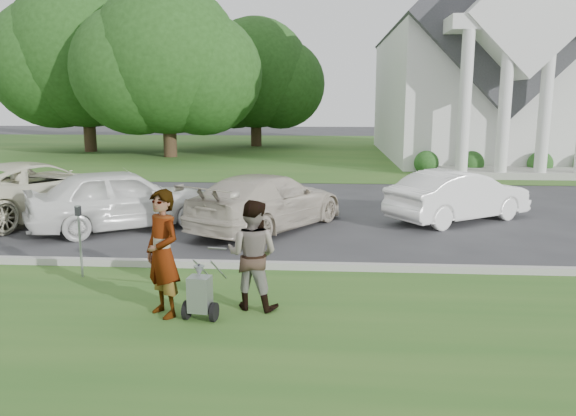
# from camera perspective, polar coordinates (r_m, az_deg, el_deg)

# --- Properties ---
(ground) EXTENTS (120.00, 120.00, 0.00)m
(ground) POSITION_cam_1_polar(r_m,az_deg,el_deg) (10.44, -1.67, -7.15)
(ground) COLOR #333335
(ground) RESTS_ON ground
(grass_strip) EXTENTS (80.00, 7.00, 0.01)m
(grass_strip) POSITION_cam_1_polar(r_m,az_deg,el_deg) (7.67, -3.90, -14.06)
(grass_strip) COLOR #2A581E
(grass_strip) RESTS_ON ground
(church_lawn) EXTENTS (80.00, 30.00, 0.01)m
(church_lawn) POSITION_cam_1_polar(r_m,az_deg,el_deg) (37.04, 2.37, 5.90)
(church_lawn) COLOR #2A581E
(church_lawn) RESTS_ON ground
(curb) EXTENTS (80.00, 0.18, 0.15)m
(curb) POSITION_cam_1_polar(r_m,az_deg,el_deg) (10.94, -1.40, -5.89)
(curb) COLOR #9E9E93
(curb) RESTS_ON ground
(church) EXTENTS (9.19, 19.00, 24.10)m
(church) POSITION_cam_1_polar(r_m,az_deg,el_deg) (34.07, 18.13, 14.94)
(church) COLOR white
(church) RESTS_ON ground
(tree_left) EXTENTS (10.63, 8.40, 9.71)m
(tree_left) POSITION_cam_1_polar(r_m,az_deg,el_deg) (33.17, -12.21, 13.92)
(tree_left) COLOR #332316
(tree_left) RESTS_ON ground
(tree_far) EXTENTS (11.64, 9.20, 10.73)m
(tree_far) POSITION_cam_1_polar(r_m,az_deg,el_deg) (38.03, -19.95, 13.99)
(tree_far) COLOR #332316
(tree_far) RESTS_ON ground
(tree_back) EXTENTS (9.61, 7.60, 8.89)m
(tree_back) POSITION_cam_1_polar(r_m,az_deg,el_deg) (40.21, -3.33, 13.02)
(tree_back) COLOR #332316
(tree_back) RESTS_ON ground
(striping_cart) EXTENTS (0.54, 1.02, 0.91)m
(striping_cart) POSITION_cam_1_polar(r_m,az_deg,el_deg) (8.52, -8.91, -8.73)
(striping_cart) COLOR black
(striping_cart) RESTS_ON ground
(person_left) EXTENTS (0.83, 0.82, 1.93)m
(person_left) POSITION_cam_1_polar(r_m,az_deg,el_deg) (8.62, -12.61, -4.63)
(person_left) COLOR #999999
(person_left) RESTS_ON ground
(person_right) EXTENTS (0.97, 0.83, 1.73)m
(person_right) POSITION_cam_1_polar(r_m,az_deg,el_deg) (8.76, -3.62, -4.84)
(person_right) COLOR #999999
(person_right) RESTS_ON ground
(parking_meter_near) EXTENTS (0.10, 0.09, 1.36)m
(parking_meter_near) POSITION_cam_1_polar(r_m,az_deg,el_deg) (10.95, -20.42, -2.34)
(parking_meter_near) COLOR #95989D
(parking_meter_near) RESTS_ON ground
(car_a) EXTENTS (4.46, 6.18, 1.56)m
(car_a) POSITION_cam_1_polar(r_m,az_deg,el_deg) (17.29, -24.45, 1.76)
(car_a) COLOR #E8E5C5
(car_a) RESTS_ON ground
(car_b) EXTENTS (4.88, 4.03, 1.57)m
(car_b) POSITION_cam_1_polar(r_m,az_deg,el_deg) (14.82, -16.49, 0.93)
(car_b) COLOR white
(car_b) RESTS_ON ground
(car_c) EXTENTS (4.19, 5.21, 1.42)m
(car_c) POSITION_cam_1_polar(r_m,az_deg,el_deg) (14.23, -2.08, 0.67)
(car_c) COLOR beige
(car_c) RESTS_ON ground
(car_d) EXTENTS (4.27, 3.55, 1.37)m
(car_d) POSITION_cam_1_polar(r_m,az_deg,el_deg) (15.88, 16.96, 1.19)
(car_d) COLOR white
(car_d) RESTS_ON ground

